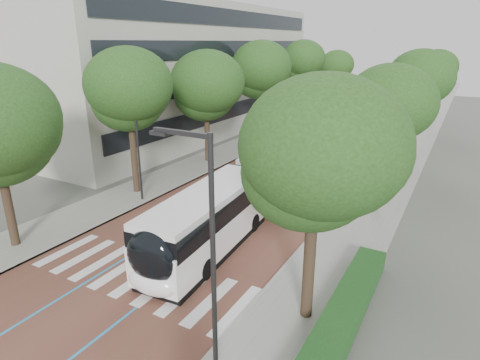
# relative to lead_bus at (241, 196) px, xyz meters

# --- Properties ---
(ground) EXTENTS (160.00, 160.00, 0.00)m
(ground) POSITION_rel_lead_bus_xyz_m (-1.29, -8.33, -1.63)
(ground) COLOR #51544C
(ground) RESTS_ON ground
(road) EXTENTS (11.00, 140.00, 0.02)m
(road) POSITION_rel_lead_bus_xyz_m (-1.29, 31.67, -1.62)
(road) COLOR brown
(road) RESTS_ON ground
(sidewalk_left) EXTENTS (4.00, 140.00, 0.12)m
(sidewalk_left) POSITION_rel_lead_bus_xyz_m (-8.79, 31.67, -1.57)
(sidewalk_left) COLOR gray
(sidewalk_left) RESTS_ON ground
(sidewalk_right) EXTENTS (4.00, 140.00, 0.12)m
(sidewalk_right) POSITION_rel_lead_bus_xyz_m (6.21, 31.67, -1.57)
(sidewalk_right) COLOR gray
(sidewalk_right) RESTS_ON ground
(kerb_left) EXTENTS (0.20, 140.00, 0.14)m
(kerb_left) POSITION_rel_lead_bus_xyz_m (-6.89, 31.67, -1.57)
(kerb_left) COLOR gray
(kerb_left) RESTS_ON ground
(kerb_right) EXTENTS (0.20, 140.00, 0.14)m
(kerb_right) POSITION_rel_lead_bus_xyz_m (4.31, 31.67, -1.57)
(kerb_right) COLOR gray
(kerb_right) RESTS_ON ground
(zebra_crossing) EXTENTS (10.55, 3.60, 0.01)m
(zebra_crossing) POSITION_rel_lead_bus_xyz_m (-1.09, -7.33, -1.60)
(zebra_crossing) COLOR silver
(zebra_crossing) RESTS_ON ground
(lane_line_left) EXTENTS (0.12, 126.00, 0.01)m
(lane_line_left) POSITION_rel_lead_bus_xyz_m (-2.89, 31.67, -1.60)
(lane_line_left) COLOR #288BC8
(lane_line_left) RESTS_ON road
(lane_line_right) EXTENTS (0.12, 126.00, 0.01)m
(lane_line_right) POSITION_rel_lead_bus_xyz_m (0.31, 31.67, -1.60)
(lane_line_right) COLOR #288BC8
(lane_line_right) RESTS_ON road
(office_building) EXTENTS (18.11, 40.00, 14.00)m
(office_building) POSITION_rel_lead_bus_xyz_m (-20.76, 19.67, 5.37)
(office_building) COLOR #B0AEA3
(office_building) RESTS_ON ground
(hedge) EXTENTS (1.20, 14.00, 0.80)m
(hedge) POSITION_rel_lead_bus_xyz_m (7.81, -8.33, -1.11)
(hedge) COLOR #164118
(hedge) RESTS_ON sidewalk_right
(streetlight_near) EXTENTS (1.82, 0.20, 8.00)m
(streetlight_near) POSITION_rel_lead_bus_xyz_m (5.33, -11.33, 3.19)
(streetlight_near) COLOR #29292B
(streetlight_near) RESTS_ON sidewalk_right
(streetlight_far) EXTENTS (1.82, 0.20, 8.00)m
(streetlight_far) POSITION_rel_lead_bus_xyz_m (5.33, 13.67, 3.19)
(streetlight_far) COLOR #29292B
(streetlight_far) RESTS_ON sidewalk_right
(lamp_post_left) EXTENTS (0.14, 0.14, 8.00)m
(lamp_post_left) POSITION_rel_lead_bus_xyz_m (-7.39, -0.33, 2.49)
(lamp_post_left) COLOR #29292B
(lamp_post_left) RESTS_ON sidewalk_left
(trees_left) EXTENTS (6.27, 60.82, 9.81)m
(trees_left) POSITION_rel_lead_bus_xyz_m (-8.79, 14.38, 4.97)
(trees_left) COLOR black
(trees_left) RESTS_ON ground
(trees_right) EXTENTS (5.65, 47.22, 8.99)m
(trees_right) POSITION_rel_lead_bus_xyz_m (6.41, 12.02, 4.76)
(trees_right) COLOR black
(trees_right) RESTS_ON ground
(lead_bus) EXTENTS (3.78, 18.52, 3.20)m
(lead_bus) POSITION_rel_lead_bus_xyz_m (0.00, 0.00, 0.00)
(lead_bus) COLOR black
(lead_bus) RESTS_ON ground
(bus_queued_0) EXTENTS (2.72, 12.44, 3.20)m
(bus_queued_0) POSITION_rel_lead_bus_xyz_m (0.60, 16.52, -0.00)
(bus_queued_0) COLOR white
(bus_queued_0) RESTS_ON ground
(bus_queued_1) EXTENTS (3.35, 12.54, 3.20)m
(bus_queued_1) POSITION_rel_lead_bus_xyz_m (0.88, 29.80, -0.00)
(bus_queued_1) COLOR white
(bus_queued_1) RESTS_ON ground
(bus_queued_2) EXTENTS (2.80, 12.45, 3.20)m
(bus_queued_2) POSITION_rel_lead_bus_xyz_m (0.60, 42.65, -0.00)
(bus_queued_2) COLOR white
(bus_queued_2) RESTS_ON ground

